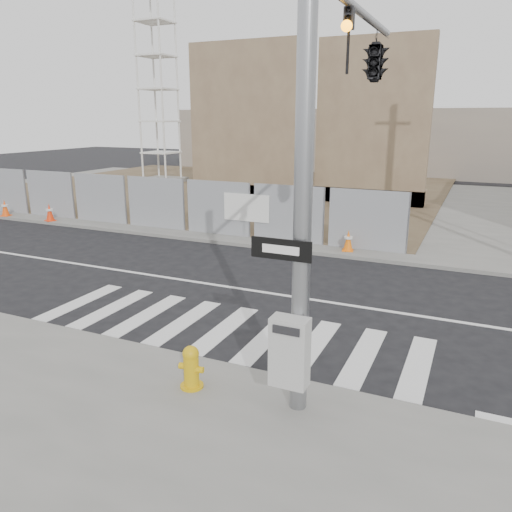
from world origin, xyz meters
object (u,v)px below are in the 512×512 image
at_px(crane_tower, 156,41).
at_px(traffic_cone_a, 5,208).
at_px(traffic_cone_c, 143,217).
at_px(signal_pole, 356,95).
at_px(traffic_cone_d, 348,241).
at_px(fire_hydrant, 191,367).
at_px(traffic_cone_b, 50,212).

height_order(crane_tower, traffic_cone_a, crane_tower).
relative_size(traffic_cone_a, traffic_cone_c, 1.13).
bearing_deg(signal_pole, traffic_cone_d, 103.57).
bearing_deg(fire_hydrant, crane_tower, 115.29).
xyz_separation_m(traffic_cone_a, traffic_cone_d, (15.50, 0.38, -0.02)).
bearing_deg(traffic_cone_b, fire_hydrant, -36.04).
distance_m(traffic_cone_a, traffic_cone_c, 6.87).
xyz_separation_m(fire_hydrant, traffic_cone_c, (-8.53, 10.21, -0.05)).
bearing_deg(traffic_cone_d, traffic_cone_a, -178.61).
relative_size(signal_pole, traffic_cone_b, 9.46).
height_order(crane_tower, traffic_cone_c, crane_tower).
distance_m(signal_pole, traffic_cone_a, 18.71).
relative_size(signal_pole, traffic_cone_a, 9.63).
bearing_deg(traffic_cone_a, traffic_cone_d, 1.39).
relative_size(fire_hydrant, traffic_cone_c, 1.13).
height_order(traffic_cone_b, traffic_cone_c, traffic_cone_b).
bearing_deg(traffic_cone_a, crane_tower, 91.76).
height_order(fire_hydrant, traffic_cone_a, same).
height_order(traffic_cone_b, traffic_cone_d, traffic_cone_b).
relative_size(fire_hydrant, traffic_cone_b, 0.98).
height_order(traffic_cone_a, traffic_cone_d, traffic_cone_a).
bearing_deg(crane_tower, traffic_cone_b, -76.50).
relative_size(traffic_cone_c, traffic_cone_d, 0.92).
bearing_deg(traffic_cone_a, signal_pole, -20.12).
bearing_deg(signal_pole, traffic_cone_a, 159.88).
bearing_deg(crane_tower, signal_pole, -47.43).
xyz_separation_m(crane_tower, fire_hydrant, (15.72, -21.99, -8.54)).
relative_size(crane_tower, traffic_cone_a, 24.96).
relative_size(crane_tower, fire_hydrant, 24.93).
bearing_deg(traffic_cone_d, crane_tower, 142.03).
bearing_deg(fire_hydrant, signal_pole, 48.65).
distance_m(signal_pole, traffic_cone_b, 16.31).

